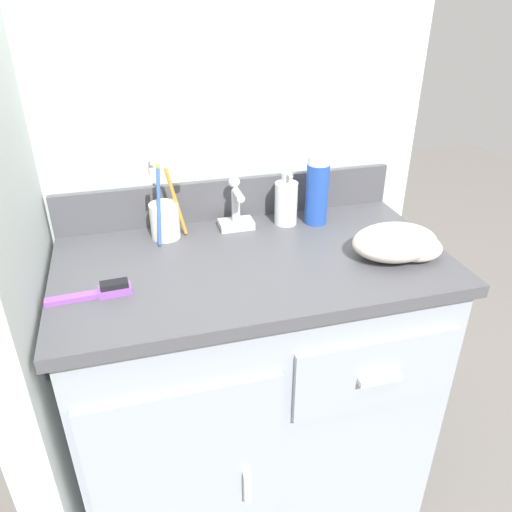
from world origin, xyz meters
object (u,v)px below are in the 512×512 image
(toothbrush_cup, at_px, (165,218))
(hairbrush, at_px, (101,291))
(soap_dispenser, at_px, (286,202))
(shaving_cream_can, at_px, (317,190))
(hand_towel, at_px, (400,243))

(toothbrush_cup, relative_size, hairbrush, 1.17)
(soap_dispenser, distance_m, shaving_cream_can, 0.09)
(toothbrush_cup, distance_m, soap_dispenser, 0.32)
(toothbrush_cup, height_order, shaving_cream_can, toothbrush_cup)
(soap_dispenser, height_order, shaving_cream_can, shaving_cream_can)
(shaving_cream_can, height_order, hand_towel, shaving_cream_can)
(soap_dispenser, bearing_deg, toothbrush_cup, 179.82)
(toothbrush_cup, height_order, hairbrush, toothbrush_cup)
(hairbrush, bearing_deg, hand_towel, -3.94)
(toothbrush_cup, height_order, hand_towel, toothbrush_cup)
(soap_dispenser, bearing_deg, hand_towel, -51.11)
(hairbrush, distance_m, hand_towel, 0.68)
(soap_dispenser, height_order, hand_towel, soap_dispenser)
(soap_dispenser, distance_m, hand_towel, 0.32)
(shaving_cream_can, relative_size, hairbrush, 1.06)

